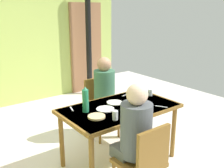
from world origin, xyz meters
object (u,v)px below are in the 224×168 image
object	(u,v)px
chair_near_diner	(144,161)
person_near_diner	(135,128)
person_far_diner	(105,88)
chair_far_diner	(100,104)
water_bottle_green_near	(85,100)
dining_table	(120,113)

from	to	relation	value
chair_near_diner	person_near_diner	distance (m)	0.31
chair_near_diner	person_far_diner	size ratio (longest dim) A/B	1.13
chair_near_diner	person_far_diner	world-z (taller)	person_far_diner
chair_far_diner	person_near_diner	world-z (taller)	person_near_diner
person_far_diner	water_bottle_green_near	size ratio (longest dim) A/B	2.60
dining_table	person_near_diner	xyz separation A→B (m)	(-0.31, -0.62, 0.13)
person_near_diner	person_far_diner	world-z (taller)	same
person_far_diner	water_bottle_green_near	distance (m)	0.81
dining_table	chair_far_diner	distance (m)	0.80
dining_table	person_near_diner	size ratio (longest dim) A/B	1.79
dining_table	chair_far_diner	bearing A→B (deg)	73.04
person_near_diner	chair_far_diner	bearing A→B (deg)	68.49
dining_table	person_far_diner	bearing A→B (deg)	69.58
chair_near_diner	person_near_diner	world-z (taller)	person_near_diner
chair_far_diner	water_bottle_green_near	size ratio (longest dim) A/B	2.93
dining_table	chair_near_diner	distance (m)	0.83
chair_far_diner	person_near_diner	xyz separation A→B (m)	(-0.54, -1.37, 0.28)
chair_far_diner	water_bottle_green_near	world-z (taller)	water_bottle_green_near
water_bottle_green_near	person_near_diner	bearing A→B (deg)	-82.95
chair_near_diner	chair_far_diner	size ratio (longest dim) A/B	1.00
chair_far_diner	dining_table	bearing A→B (deg)	73.04
chair_far_diner	person_near_diner	bearing A→B (deg)	68.49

